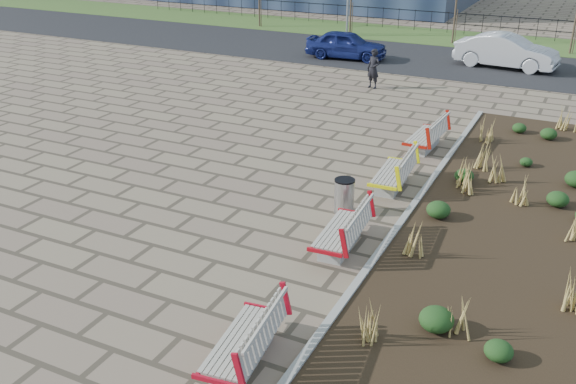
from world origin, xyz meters
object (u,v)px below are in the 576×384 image
at_px(bench_b, 340,228).
at_px(pedestrian, 373,69).
at_px(car_blue, 346,45).
at_px(bench_c, 392,170).
at_px(car_silver, 506,51).
at_px(bench_a, 242,338).
at_px(bench_d, 425,134).
at_px(litter_bin, 344,196).

bearing_deg(bench_b, pedestrian, 102.88).
bearing_deg(bench_b, car_blue, 107.62).
xyz_separation_m(bench_c, pedestrian, (-3.86, 9.51, 0.31)).
height_order(bench_b, bench_c, same).
xyz_separation_m(bench_b, car_silver, (0.50, 19.37, 0.28)).
xyz_separation_m(bench_a, bench_b, (0.00, 4.37, 0.00)).
xyz_separation_m(bench_a, car_silver, (0.50, 23.74, 0.28)).
relative_size(pedestrian, car_blue, 0.41).
height_order(bench_b, pedestrian, pedestrian).
height_order(bench_d, pedestrian, pedestrian).
bearing_deg(litter_bin, bench_a, -84.46).
bearing_deg(car_silver, pedestrian, 150.99).
height_order(bench_b, car_silver, car_silver).
bearing_deg(litter_bin, pedestrian, 105.86).
distance_m(litter_bin, car_blue, 17.36).
bearing_deg(bench_b, bench_c, 86.62).
relative_size(litter_bin, car_blue, 0.22).
xyz_separation_m(pedestrian, car_silver, (4.36, 6.12, -0.03)).
distance_m(bench_c, litter_bin, 2.09).
xyz_separation_m(bench_a, litter_bin, (-0.59, 6.10, -0.07)).
height_order(bench_a, bench_c, same).
height_order(pedestrian, car_silver, pedestrian).
height_order(bench_c, car_blue, car_blue).
xyz_separation_m(bench_c, litter_bin, (-0.59, -2.01, -0.07)).
distance_m(bench_b, car_silver, 19.38).
height_order(bench_a, litter_bin, bench_a).
bearing_deg(bench_a, car_blue, 100.63).
bearing_deg(bench_a, litter_bin, 89.02).
xyz_separation_m(bench_c, car_blue, (-6.87, 14.17, 0.19)).
xyz_separation_m(bench_b, litter_bin, (-0.59, 1.74, -0.07)).
height_order(bench_b, litter_bin, bench_b).
xyz_separation_m(bench_a, bench_c, (0.00, 8.11, 0.00)).
bearing_deg(bench_b, bench_a, -93.38).
relative_size(bench_a, bench_d, 1.00).
height_order(bench_d, car_blue, car_blue).
bearing_deg(bench_d, car_silver, 90.53).
relative_size(bench_a, bench_b, 1.00).
xyz_separation_m(bench_d, car_blue, (-6.87, 10.83, 0.19)).
bearing_deg(litter_bin, car_silver, 86.47).
distance_m(bench_b, car_blue, 19.19).
relative_size(bench_c, litter_bin, 2.43).
relative_size(car_blue, car_silver, 0.86).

